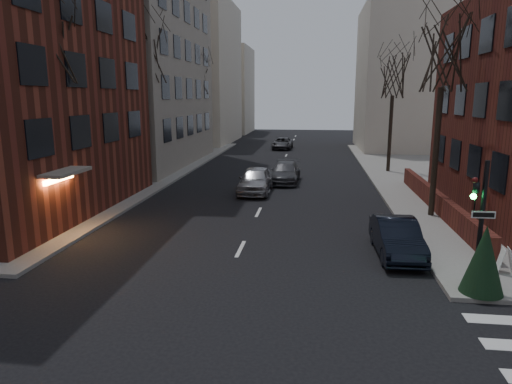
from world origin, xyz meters
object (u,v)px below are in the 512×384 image
tree_left_c (197,76)px  streetlamp_near (135,126)px  tree_left_a (45,39)px  tree_left_b (145,53)px  parked_sedan (397,238)px  car_lane_gray (285,172)px  car_lane_silver (255,180)px  car_lane_far (283,143)px  tree_right_b (394,76)px  tree_right_a (444,53)px  evergreen_shrub (484,259)px  streetlamp_far (208,114)px  traffic_signal (478,232)px  sandwich_board (505,260)px

tree_left_c → streetlamp_near: (0.60, -18.00, -3.79)m
tree_left_a → tree_left_b: 12.01m
parked_sedan → car_lane_gray: 15.70m
car_lane_silver → car_lane_far: (0.00, 24.94, -0.16)m
tree_left_c → tree_right_b: (17.60, -8.00, -0.44)m
tree_right_b → tree_right_a: bearing=-90.0°
streetlamp_near → car_lane_gray: size_ratio=1.28×
parked_sedan → car_lane_far: bearing=99.2°
tree_left_a → evergreen_shrub: size_ratio=4.82×
parked_sedan → car_lane_far: (-6.88, 35.91, -0.05)m
tree_left_a → streetlamp_far: (0.60, 28.00, -4.23)m
traffic_signal → tree_left_c: (-16.74, 31.01, 6.12)m
tree_left_a → evergreen_shrub: 19.12m
car_lane_silver → evergreen_shrub: evergreen_shrub is taller
tree_right_a → car_lane_far: bearing=107.8°
tree_right_b → sandwich_board: size_ratio=10.73×
traffic_signal → evergreen_shrub: bearing=-81.7°
streetlamp_near → traffic_signal: bearing=-38.9°
traffic_signal → tree_left_c: tree_left_c is taller
parked_sedan → car_lane_gray: (-5.23, 14.80, -0.00)m
tree_right_b → tree_left_c: bearing=155.6°
tree_left_b → evergreen_shrub: bearing=-46.2°
streetlamp_near → parked_sedan: size_ratio=1.45×
car_lane_far → car_lane_silver: bearing=-88.5°
tree_left_b → sandwich_board: size_ratio=12.63×
parked_sedan → tree_right_b: bearing=80.6°
parked_sedan → car_lane_silver: bearing=120.4°
car_lane_far → evergreen_shrub: (8.81, -39.43, 0.55)m
traffic_signal → tree_left_b: size_ratio=0.37×
tree_left_a → car_lane_gray: bearing=53.1°
sandwich_board → tree_left_a: bearing=178.2°
car_lane_far → evergreen_shrub: 40.41m
tree_left_b → car_lane_silver: (8.00, -3.01, -8.09)m
parked_sedan → evergreen_shrub: bearing=-63.0°
streetlamp_near → sandwich_board: size_ratio=7.34×
tree_right_b → car_lane_gray: size_ratio=1.87×
car_lane_far → evergreen_shrub: bearing=-75.9°
tree_left_a → streetlamp_far: 28.32m
car_lane_far → sandwich_board: 38.96m
tree_left_a → tree_right_b: bearing=45.6°
tree_left_c → evergreen_shrub: tree_left_c is taller
tree_left_b → tree_left_c: bearing=90.0°
tree_right_a → car_lane_far: 32.28m
streetlamp_far → parked_sedan: (14.28, -29.98, -3.52)m
sandwich_board → evergreen_shrub: bearing=-117.5°
tree_left_c → streetlamp_far: size_ratio=1.55×
tree_left_b → car_lane_gray: (9.65, 0.83, -8.20)m
car_lane_silver → traffic_signal: bearing=-57.5°
tree_left_b → evergreen_shrub: tree_left_b is taller
sandwich_board → tree_right_b: bearing=101.2°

